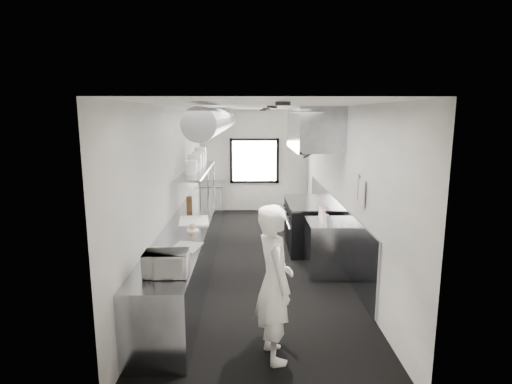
{
  "coord_description": "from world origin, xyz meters",
  "views": [
    {
      "loc": [
        -0.15,
        -7.3,
        2.66
      ],
      "look_at": [
        -0.03,
        -0.2,
        1.31
      ],
      "focal_mm": 28.73,
      "sensor_mm": 36.0,
      "label": 1
    }
  ],
  "objects_px": {
    "plate_stack_d": "(200,156)",
    "microwave": "(166,264)",
    "squeeze_bottle_a": "(327,221)",
    "exhaust_hood": "(313,129)",
    "range": "(308,224)",
    "plate_stack_b": "(195,163)",
    "knife_block": "(189,204)",
    "line_cook": "(274,283)",
    "small_plate": "(193,230)",
    "far_work_table": "(211,200)",
    "cutting_board": "(194,221)",
    "plate_stack_c": "(198,160)",
    "deli_tub_b": "(156,252)",
    "squeeze_bottle_d": "(324,214)",
    "squeeze_bottle_b": "(324,219)",
    "prep_counter": "(192,244)",
    "deli_tub_a": "(156,255)",
    "bottle_station": "(326,247)",
    "squeeze_bottle_c": "(322,216)",
    "pass_shelf": "(198,171)",
    "plate_stack_a": "(191,167)",
    "squeeze_bottle_e": "(321,212)"
  },
  "relations": [
    {
      "from": "far_work_table",
      "to": "deli_tub_a",
      "type": "relative_size",
      "value": 9.05
    },
    {
      "from": "deli_tub_b",
      "to": "squeeze_bottle_d",
      "type": "xyz_separation_m",
      "value": [
        2.45,
        1.79,
        0.04
      ]
    },
    {
      "from": "prep_counter",
      "to": "deli_tub_a",
      "type": "distance_m",
      "value": 2.03
    },
    {
      "from": "exhaust_hood",
      "to": "squeeze_bottle_a",
      "type": "relative_size",
      "value": 10.94
    },
    {
      "from": "squeeze_bottle_a",
      "to": "squeeze_bottle_e",
      "type": "xyz_separation_m",
      "value": [
        0.01,
        0.64,
        -0.01
      ]
    },
    {
      "from": "microwave",
      "to": "cutting_board",
      "type": "distance_m",
      "value": 2.35
    },
    {
      "from": "deli_tub_b",
      "to": "small_plate",
      "type": "xyz_separation_m",
      "value": [
        0.31,
        1.15,
        -0.04
      ]
    },
    {
      "from": "range",
      "to": "plate_stack_a",
      "type": "bearing_deg",
      "value": -168.09
    },
    {
      "from": "microwave",
      "to": "plate_stack_b",
      "type": "height_order",
      "value": "plate_stack_b"
    },
    {
      "from": "squeeze_bottle_a",
      "to": "squeeze_bottle_d",
      "type": "bearing_deg",
      "value": 85.84
    },
    {
      "from": "plate_stack_d",
      "to": "microwave",
      "type": "bearing_deg",
      "value": -88.23
    },
    {
      "from": "deli_tub_a",
      "to": "squeeze_bottle_c",
      "type": "relative_size",
      "value": 0.67
    },
    {
      "from": "cutting_board",
      "to": "squeeze_bottle_c",
      "type": "height_order",
      "value": "squeeze_bottle_c"
    },
    {
      "from": "plate_stack_b",
      "to": "squeeze_bottle_b",
      "type": "height_order",
      "value": "plate_stack_b"
    },
    {
      "from": "deli_tub_a",
      "to": "far_work_table",
      "type": "bearing_deg",
      "value": 88.46
    },
    {
      "from": "range",
      "to": "plate_stack_b",
      "type": "xyz_separation_m",
      "value": [
        -2.25,
        -0.0,
        1.26
      ]
    },
    {
      "from": "deli_tub_a",
      "to": "plate_stack_c",
      "type": "distance_m",
      "value": 3.61
    },
    {
      "from": "cutting_board",
      "to": "knife_block",
      "type": "relative_size",
      "value": 2.59
    },
    {
      "from": "microwave",
      "to": "plate_stack_a",
      "type": "height_order",
      "value": "plate_stack_a"
    },
    {
      "from": "microwave",
      "to": "squeeze_bottle_a",
      "type": "bearing_deg",
      "value": 40.42
    },
    {
      "from": "prep_counter",
      "to": "squeeze_bottle_e",
      "type": "distance_m",
      "value": 2.31
    },
    {
      "from": "range",
      "to": "plate_stack_d",
      "type": "height_order",
      "value": "plate_stack_d"
    },
    {
      "from": "prep_counter",
      "to": "range",
      "type": "xyz_separation_m",
      "value": [
        2.19,
        1.2,
        0.02
      ]
    },
    {
      "from": "bottle_station",
      "to": "deli_tub_a",
      "type": "height_order",
      "value": "deli_tub_a"
    },
    {
      "from": "plate_stack_a",
      "to": "deli_tub_a",
      "type": "bearing_deg",
      "value": -91.73
    },
    {
      "from": "prep_counter",
      "to": "bottle_station",
      "type": "bearing_deg",
      "value": -4.97
    },
    {
      "from": "range",
      "to": "far_work_table",
      "type": "bearing_deg",
      "value": 131.19
    },
    {
      "from": "bottle_station",
      "to": "cutting_board",
      "type": "bearing_deg",
      "value": 178.39
    },
    {
      "from": "exhaust_hood",
      "to": "squeeze_bottle_d",
      "type": "height_order",
      "value": "exhaust_hood"
    },
    {
      "from": "line_cook",
      "to": "squeeze_bottle_d",
      "type": "height_order",
      "value": "line_cook"
    },
    {
      "from": "far_work_table",
      "to": "plate_stack_a",
      "type": "xyz_separation_m",
      "value": [
        -0.07,
        -2.98,
        1.25
      ]
    },
    {
      "from": "small_plate",
      "to": "cutting_board",
      "type": "xyz_separation_m",
      "value": [
        -0.05,
        0.57,
        0.0
      ]
    },
    {
      "from": "range",
      "to": "knife_block",
      "type": "relative_size",
      "value": 6.5
    },
    {
      "from": "pass_shelf",
      "to": "small_plate",
      "type": "relative_size",
      "value": 15.83
    },
    {
      "from": "line_cook",
      "to": "squeeze_bottle_e",
      "type": "bearing_deg",
      "value": -33.2
    },
    {
      "from": "prep_counter",
      "to": "plate_stack_d",
      "type": "xyz_separation_m",
      "value": [
        -0.07,
        2.16,
        1.32
      ]
    },
    {
      "from": "deli_tub_b",
      "to": "squeeze_bottle_a",
      "type": "xyz_separation_m",
      "value": [
        2.41,
        1.32,
        0.05
      ]
    },
    {
      "from": "bottle_station",
      "to": "squeeze_bottle_a",
      "type": "height_order",
      "value": "squeeze_bottle_a"
    },
    {
      "from": "line_cook",
      "to": "small_plate",
      "type": "relative_size",
      "value": 9.18
    },
    {
      "from": "pass_shelf",
      "to": "squeeze_bottle_b",
      "type": "relative_size",
      "value": 16.26
    },
    {
      "from": "prep_counter",
      "to": "line_cook",
      "type": "height_order",
      "value": "line_cook"
    },
    {
      "from": "bottle_station",
      "to": "prep_counter",
      "type": "bearing_deg",
      "value": 175.03
    },
    {
      "from": "far_work_table",
      "to": "plate_stack_c",
      "type": "height_order",
      "value": "plate_stack_c"
    },
    {
      "from": "knife_block",
      "to": "plate_stack_b",
      "type": "bearing_deg",
      "value": 77.3
    },
    {
      "from": "prep_counter",
      "to": "pass_shelf",
      "type": "xyz_separation_m",
      "value": [
        -0.04,
        1.5,
        1.09
      ]
    },
    {
      "from": "knife_block",
      "to": "line_cook",
      "type": "bearing_deg",
      "value": -74.39
    },
    {
      "from": "deli_tub_a",
      "to": "small_plate",
      "type": "xyz_separation_m",
      "value": [
        0.28,
        1.25,
        -0.04
      ]
    },
    {
      "from": "pass_shelf",
      "to": "plate_stack_a",
      "type": "distance_m",
      "value": 0.79
    },
    {
      "from": "cutting_board",
      "to": "plate_stack_d",
      "type": "height_order",
      "value": "plate_stack_d"
    },
    {
      "from": "cutting_board",
      "to": "plate_stack_c",
      "type": "relative_size",
      "value": 1.84
    }
  ]
}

